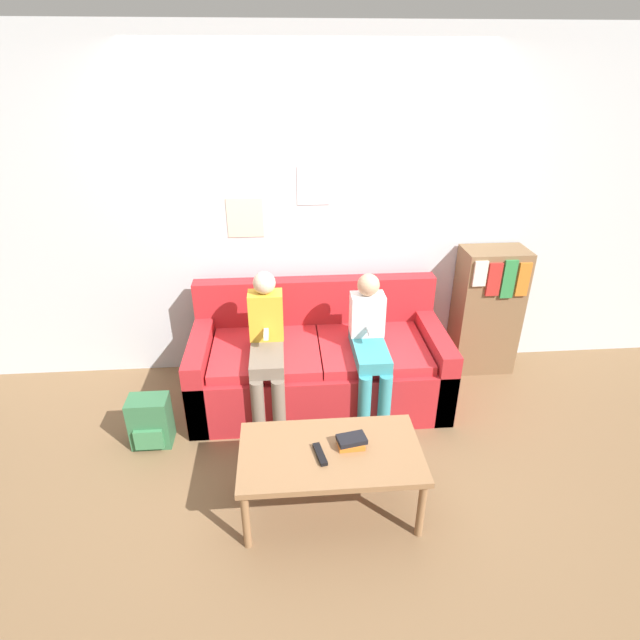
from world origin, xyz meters
The scene contains 10 objects.
ground_plane centered at (0.00, 0.00, 0.00)m, with size 10.00×10.00×0.00m, color brown.
wall_back centered at (0.00, 1.09, 1.30)m, with size 8.00×0.06×2.60m.
couch centered at (0.00, 0.56, 0.29)m, with size 1.88×0.88×0.86m.
coffee_table centered at (-0.02, -0.55, 0.37)m, with size 1.02×0.57×0.42m.
person_left centered at (-0.38, 0.34, 0.60)m, with size 0.24×0.59×1.08m.
person_right centered at (0.35, 0.34, 0.59)m, with size 0.24×0.59×1.04m.
tv_remote centered at (-0.08, -0.59, 0.43)m, with size 0.07×0.17×0.02m.
book_stack centered at (0.10, -0.52, 0.45)m, with size 0.18×0.13×0.06m.
bookshelf centered at (1.41, 0.88, 0.53)m, with size 0.50×0.33×1.06m.
backpack centered at (-1.18, 0.09, 0.18)m, with size 0.27×0.21×0.36m.
Camera 1 is at (-0.24, -2.68, 2.35)m, focal length 28.00 mm.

